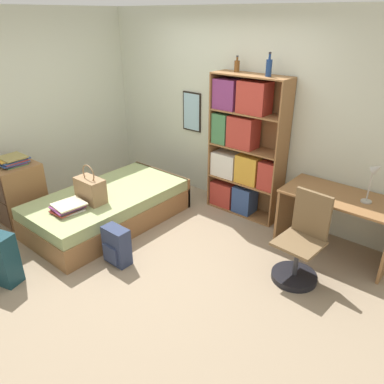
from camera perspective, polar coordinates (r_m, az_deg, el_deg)
The scene contains 15 objects.
ground_plane at distance 4.59m, azimuth -6.40°, elevation -7.60°, with size 14.00×14.00×0.00m, color gray.
wall_back at distance 5.22m, azimuth 5.90°, elevation 12.16°, with size 10.00×0.09×2.60m.
wall_left at distance 5.78m, azimuth -22.66°, elevation 11.69°, with size 0.06×10.00×2.60m.
bed at distance 5.00m, azimuth -12.43°, elevation -2.28°, with size 1.08×2.02×0.43m.
handbag at distance 4.65m, azimuth -15.22°, elevation 0.36°, with size 0.37×0.21×0.48m.
book_stack_on_bed at distance 4.55m, azimuth -18.33°, elevation -2.22°, with size 0.33×0.38×0.09m.
dresser at distance 5.42m, azimuth -25.18°, elevation 0.05°, with size 0.59×0.57×0.77m.
magazine_pile_on_dresser at distance 5.24m, azimuth -25.65°, elevation 4.34°, with size 0.31×0.37×0.10m.
bookcase at distance 4.96m, azimuth 7.56°, elevation 6.62°, with size 1.01×0.33×1.84m.
bottle_green at distance 4.87m, azimuth 6.86°, elevation 18.56°, with size 0.07×0.07×0.19m.
bottle_brown at distance 4.56m, azimuth 11.64°, elevation 18.13°, with size 0.07×0.07×0.27m.
desk at distance 4.47m, azimuth 21.37°, elevation -2.95°, with size 1.22×0.64×0.71m.
desk_lamp at distance 4.21m, azimuth 26.07°, elevation 2.29°, with size 0.16×0.11×0.46m.
desk_chair at distance 4.01m, azimuth 16.10°, elevation -8.87°, with size 0.47×0.47×0.93m.
backpack at distance 4.19m, azimuth -11.44°, elevation -8.06°, with size 0.31×0.19×0.43m.
Camera 1 is at (2.84, -2.60, 2.50)m, focal length 35.00 mm.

